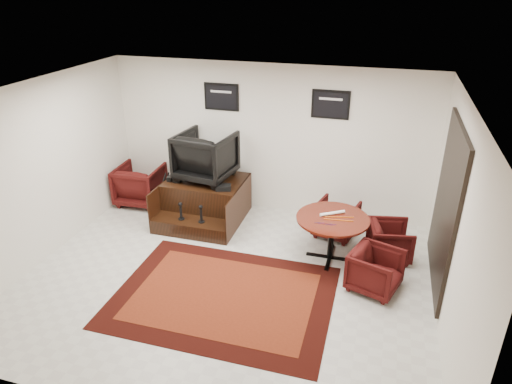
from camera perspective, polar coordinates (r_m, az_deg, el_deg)
ground at (r=7.04m, az=-3.79°, el=-10.81°), size 6.00×6.00×0.00m
room_shell at (r=6.15m, az=-0.29°, el=2.77°), size 6.02×5.02×2.81m
area_rug at (r=6.71m, az=-4.06°, el=-12.83°), size 3.07×2.30×0.01m
shine_podium at (r=8.59m, az=-6.39°, el=-1.12°), size 1.45×1.49×0.74m
shine_chair at (r=8.36m, az=-6.30°, el=4.77°), size 1.06×1.01×0.97m
shoes_pair at (r=8.53m, az=-10.13°, el=1.76°), size 0.23×0.26×0.09m
polish_kit at (r=8.03m, az=-4.11°, el=0.57°), size 0.30×0.25×0.09m
umbrella_black at (r=8.73m, az=-11.81°, el=-0.16°), size 0.35×0.13×0.94m
umbrella_hooked at (r=8.91m, az=-11.41°, el=0.14°), size 0.32×0.12×0.86m
armchair_side at (r=9.36m, az=-14.30°, el=1.14°), size 0.88×0.83×0.87m
meeting_table at (r=7.25m, az=9.52°, el=-3.80°), size 1.14×1.14×0.75m
table_chair_back at (r=8.08m, az=10.02°, el=-3.15°), size 0.80×0.77×0.69m
table_chair_window at (r=7.65m, az=16.41°, el=-5.68°), size 0.72×0.75×0.67m
table_chair_corner at (r=6.86m, az=14.73°, el=-9.27°), size 0.81×0.83×0.69m
paper_roll at (r=7.29m, az=9.53°, el=-2.63°), size 0.38×0.27×0.05m
table_clutter at (r=7.15m, az=9.98°, el=-3.41°), size 0.57×0.36×0.01m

